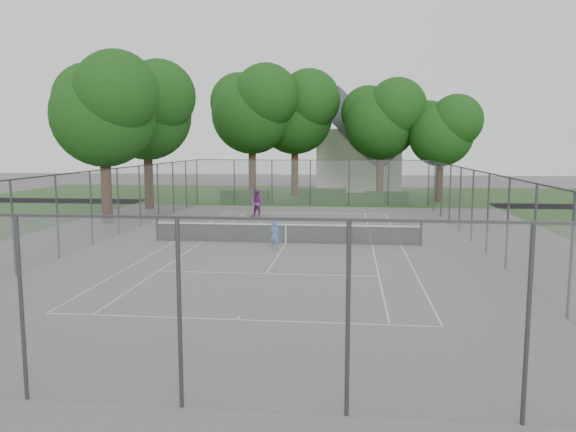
# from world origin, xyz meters

# --- Properties ---
(ground) EXTENTS (120.00, 120.00, 0.00)m
(ground) POSITION_xyz_m (0.00, 0.00, 0.00)
(ground) COLOR #5E5C5A
(ground) RESTS_ON ground
(grass_far) EXTENTS (60.00, 20.00, 0.00)m
(grass_far) POSITION_xyz_m (0.00, 26.00, 0.00)
(grass_far) COLOR #224814
(grass_far) RESTS_ON ground
(court_markings) EXTENTS (11.03, 23.83, 0.01)m
(court_markings) POSITION_xyz_m (0.00, 0.00, 0.01)
(court_markings) COLOR silver
(court_markings) RESTS_ON ground
(tennis_net) EXTENTS (12.87, 0.10, 1.10)m
(tennis_net) POSITION_xyz_m (0.00, 0.00, 0.51)
(tennis_net) COLOR black
(tennis_net) RESTS_ON ground
(perimeter_fence) EXTENTS (18.08, 34.08, 3.52)m
(perimeter_fence) POSITION_xyz_m (0.00, 0.00, 1.81)
(perimeter_fence) COLOR #38383D
(perimeter_fence) RESTS_ON ground
(tree_far_left) EXTENTS (8.00, 7.31, 11.51)m
(tree_far_left) POSITION_xyz_m (-5.37, 22.19, 7.91)
(tree_far_left) COLOR #311C11
(tree_far_left) RESTS_ON ground
(tree_far_midleft) EXTENTS (7.86, 7.18, 11.30)m
(tree_far_midleft) POSITION_xyz_m (-1.85, 24.60, 7.77)
(tree_far_midleft) COLOR #311C11
(tree_far_midleft) RESTS_ON ground
(tree_far_midright) EXTENTS (7.10, 6.48, 10.20)m
(tree_far_midright) POSITION_xyz_m (5.71, 22.19, 7.01)
(tree_far_midright) COLOR #311C11
(tree_far_midright) RESTS_ON ground
(tree_far_right) EXTENTS (6.05, 5.52, 8.69)m
(tree_far_right) POSITION_xyz_m (10.46, 20.65, 5.97)
(tree_far_right) COLOR #311C11
(tree_far_right) RESTS_ON ground
(tree_side_back) EXTENTS (7.41, 6.76, 10.65)m
(tree_side_back) POSITION_xyz_m (-11.57, 13.35, 7.32)
(tree_side_back) COLOR #311C11
(tree_side_back) RESTS_ON ground
(tree_side_front) EXTENTS (7.02, 6.41, 10.09)m
(tree_side_front) POSITION_xyz_m (-11.42, 5.73, 6.93)
(tree_side_front) COLOR #311C11
(tree_side_front) RESTS_ON ground
(hedge_left) EXTENTS (3.93, 1.18, 0.98)m
(hedge_left) POSITION_xyz_m (-5.39, 18.33, 0.49)
(hedge_left) COLOR #1B4014
(hedge_left) RESTS_ON ground
(hedge_mid) EXTENTS (3.80, 1.09, 1.19)m
(hedge_mid) POSITION_xyz_m (0.89, 18.30, 0.60)
(hedge_mid) COLOR #1B4014
(hedge_mid) RESTS_ON ground
(hedge_right) EXTENTS (3.36, 1.23, 1.01)m
(hedge_right) POSITION_xyz_m (5.91, 18.01, 0.50)
(hedge_right) COLOR #1B4014
(hedge_right) RESTS_ON ground
(house) EXTENTS (8.24, 6.39, 10.26)m
(house) POSITION_xyz_m (3.92, 31.44, 4.13)
(house) COLOR beige
(house) RESTS_ON ground
(girl_player) EXTENTS (0.56, 0.45, 1.33)m
(girl_player) POSITION_xyz_m (-0.31, -1.70, 0.66)
(girl_player) COLOR #2D5CAB
(girl_player) RESTS_ON ground
(woman_player) EXTENTS (1.07, 0.96, 1.80)m
(woman_player) POSITION_xyz_m (-2.97, 9.49, 0.90)
(woman_player) COLOR #752878
(woman_player) RESTS_ON ground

